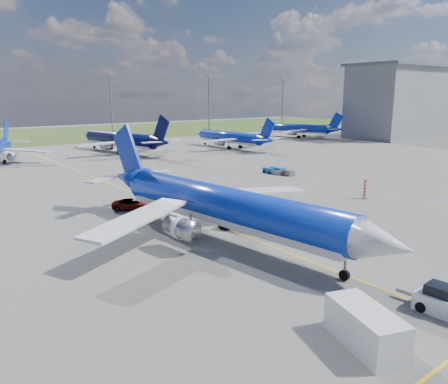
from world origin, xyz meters
TOP-DOWN VIEW (x-y plane):
  - ground at (0.00, 0.00)m, footprint 400.00×400.00m
  - taxiway_lines at (0.17, 27.70)m, footprint 60.25×160.00m
  - floodlight_masts at (10.00, 110.00)m, footprint 202.20×0.50m
  - terminal_building at (120.00, 60.00)m, footprint 42.00×22.00m
  - warning_post at (26.00, 8.00)m, footprint 0.50×0.50m
  - bg_jet_n at (19.81, 81.26)m, footprint 37.21×44.77m
  - bg_jet_ne at (49.51, 71.02)m, footprint 28.80×36.81m
  - bg_jet_ene at (90.37, 83.13)m, footprint 36.49×41.91m
  - main_airliner at (-2.72, 5.32)m, footprint 37.89×46.84m
  - pushback_tug at (0.02, -17.03)m, footprint 2.51×6.06m
  - service_van at (-8.12, -15.97)m, footprint 4.22×6.15m
  - service_car_b at (-4.86, 23.55)m, footprint 5.80×4.97m
  - service_car_c at (3.65, 33.53)m, footprint 4.44×4.82m
  - baggage_tug_w at (30.93, 30.67)m, footprint 1.73×5.67m
  - baggage_tug_e at (29.77, 32.20)m, footprint 1.34×4.66m

SIDE VIEW (x-z plane):
  - ground at x=0.00m, z-range 0.00..0.00m
  - bg_jet_n at x=19.81m, z-range -5.22..5.22m
  - bg_jet_ne at x=49.51m, z-range -4.65..4.65m
  - bg_jet_ene at x=90.37m, z-range -4.63..4.63m
  - main_airliner at x=-2.72m, z-range -5.65..5.65m
  - taxiway_lines at x=0.17m, z-range 0.00..0.02m
  - baggage_tug_e at x=29.77m, z-range -0.03..1.01m
  - baggage_tug_w at x=30.93m, z-range -0.04..1.22m
  - service_car_c at x=3.65m, z-range 0.00..1.36m
  - service_car_b at x=-4.86m, z-range 0.00..1.48m
  - pushback_tug at x=0.02m, z-range -0.20..1.84m
  - service_van at x=-8.12m, z-range 0.00..2.48m
  - warning_post at x=26.00m, z-range 0.00..3.00m
  - floodlight_masts at x=10.00m, z-range 1.21..23.91m
  - terminal_building at x=120.00m, z-range 0.07..26.07m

